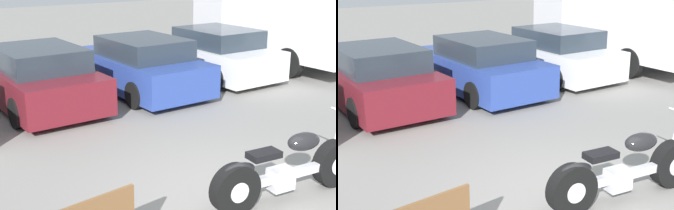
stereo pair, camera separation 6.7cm
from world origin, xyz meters
TOP-DOWN VIEW (x-y plane):
  - ground_plane at (0.00, 0.00)m, footprint 60.00×60.00m
  - motorcycle at (0.54, -0.22)m, footprint 2.46×0.74m
  - parked_car_maroon at (-0.70, 6.00)m, footprint 1.95×4.13m
  - parked_car_blue at (1.86, 5.76)m, footprint 1.95×4.13m
  - parked_car_white at (4.43, 5.96)m, footprint 1.95×4.13m
  - delivery_truck at (7.06, 5.83)m, footprint 2.18×5.96m

SIDE VIEW (x-z plane):
  - ground_plane at x=0.00m, z-range 0.00..0.00m
  - motorcycle at x=0.54m, z-range -0.12..0.98m
  - parked_car_maroon at x=-0.70m, z-range -0.05..1.34m
  - parked_car_blue at x=1.86m, z-range -0.05..1.34m
  - parked_car_white at x=4.43m, z-range -0.05..1.34m
  - delivery_truck at x=7.06m, z-range 0.13..2.75m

